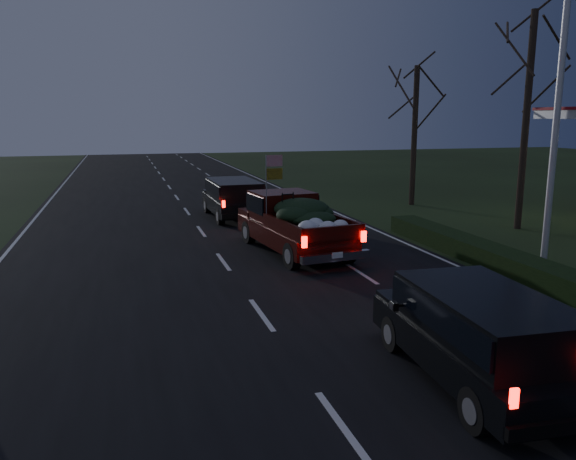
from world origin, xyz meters
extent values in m
plane|color=black|center=(0.00, 0.00, 0.00)|extent=(120.00, 120.00, 0.00)
cube|color=black|center=(0.00, 0.00, 0.01)|extent=(14.00, 120.00, 0.02)
cube|color=black|center=(7.80, 3.00, 0.30)|extent=(1.00, 10.00, 0.60)
cylinder|color=silver|center=(9.50, 2.00, 4.50)|extent=(0.20, 0.20, 9.00)
cylinder|color=black|center=(12.50, 7.00, 4.25)|extent=(0.28, 0.28, 8.50)
cylinder|color=black|center=(11.50, 14.00, 3.50)|extent=(0.28, 0.28, 7.00)
cube|color=#3D0C08|center=(2.53, 5.74, 0.64)|extent=(2.77, 5.58, 0.59)
cube|color=#3D0C08|center=(2.41, 6.70, 1.45)|extent=(2.17, 1.94, 0.96)
cube|color=black|center=(2.41, 6.70, 1.55)|extent=(2.27, 1.85, 0.59)
cube|color=#3D0C08|center=(2.69, 4.36, 0.96)|extent=(2.33, 3.22, 0.06)
ellipsoid|color=black|center=(2.68, 4.90, 1.45)|extent=(1.93, 2.12, 0.64)
cylinder|color=gray|center=(1.57, 5.63, 2.20)|extent=(0.03, 0.03, 2.14)
cube|color=red|center=(1.86, 5.66, 3.09)|extent=(0.56, 0.09, 0.36)
cube|color=gold|center=(1.86, 5.66, 2.66)|extent=(0.56, 0.09, 0.36)
cube|color=black|center=(1.84, 12.83, 0.63)|extent=(2.14, 4.91, 0.61)
cube|color=black|center=(1.85, 12.57, 1.32)|extent=(1.99, 3.59, 0.81)
cube|color=black|center=(1.85, 12.57, 1.40)|extent=(2.09, 3.49, 0.49)
cube|color=black|center=(2.74, -4.20, 0.59)|extent=(2.20, 4.71, 0.57)
cube|color=black|center=(2.72, -4.44, 1.25)|extent=(2.01, 3.46, 0.77)
cube|color=black|center=(2.72, -4.44, 1.32)|extent=(2.10, 3.37, 0.46)
cube|color=black|center=(1.68, -3.22, 1.13)|extent=(0.11, 0.22, 0.15)
camera|label=1|loc=(-2.89, -11.91, 4.46)|focal=35.00mm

